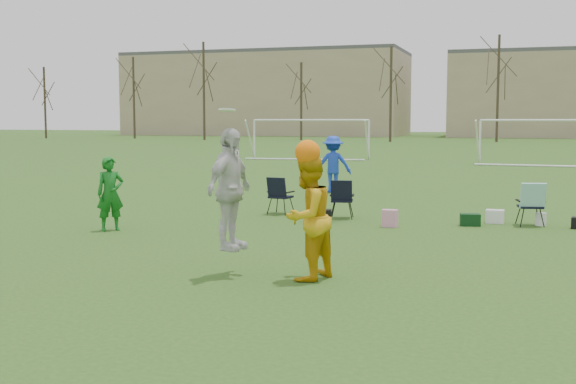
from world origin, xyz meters
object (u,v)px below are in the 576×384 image
at_px(fielder_blue, 333,164).
at_px(goal_left, 311,128).
at_px(center_contest, 274,204).
at_px(fielder_green_near, 110,194).
at_px(goal_mid, 550,129).

bearing_deg(fielder_blue, goal_left, -90.43).
xyz_separation_m(center_contest, goal_left, (-8.96, 32.96, 0.76)).
xyz_separation_m(fielder_green_near, fielder_blue, (2.60, 9.69, 0.13)).
bearing_deg(center_contest, goal_mid, 80.75).
xyz_separation_m(fielder_blue, center_contest, (2.42, -13.11, 0.21)).
distance_m(fielder_blue, center_contest, 13.34).
height_order(fielder_blue, goal_mid, goal_mid).
height_order(fielder_blue, goal_left, goal_left).
bearing_deg(goal_left, fielder_blue, -76.78).
bearing_deg(goal_mid, center_contest, -95.25).
distance_m(fielder_blue, goal_left, 20.92).
bearing_deg(goal_left, goal_mid, -13.13).
bearing_deg(fielder_blue, center_contest, 81.83).
bearing_deg(goal_left, fielder_green_near, -87.41).
bearing_deg(fielder_blue, goal_mid, -131.34).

